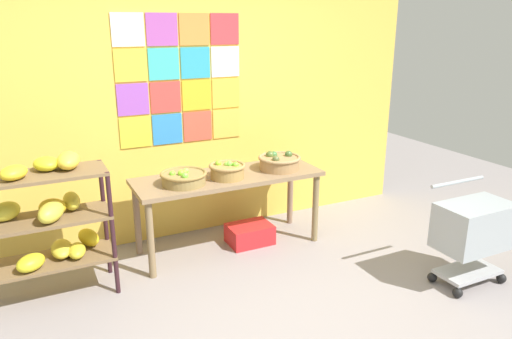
{
  "coord_description": "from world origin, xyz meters",
  "views": [
    {
      "loc": [
        -1.47,
        -2.48,
        2.07
      ],
      "look_at": [
        0.23,
        0.99,
        0.87
      ],
      "focal_mm": 33.6,
      "sensor_mm": 36.0,
      "label": 1
    }
  ],
  "objects": [
    {
      "name": "back_wall_with_art",
      "position": [
        -0.0,
        1.92,
        1.35
      ],
      "size": [
        4.89,
        0.07,
        2.7
      ],
      "color": "gold",
      "rests_on": "ground"
    },
    {
      "name": "banana_shelf_unit",
      "position": [
        -1.39,
        1.22,
        0.67
      ],
      "size": [
        0.93,
        0.51,
        1.13
      ],
      "color": "#30181E",
      "rests_on": "ground"
    },
    {
      "name": "ground",
      "position": [
        0.0,
        0.0,
        0.0
      ],
      "size": [
        9.79,
        9.79,
        0.0
      ],
      "primitive_type": "plane",
      "color": "gray"
    },
    {
      "name": "fruit_basket_back_right",
      "position": [
        0.11,
        1.31,
        0.8
      ],
      "size": [
        0.33,
        0.33,
        0.16
      ],
      "color": "#9F7C41",
      "rests_on": "display_table"
    },
    {
      "name": "shopping_cart",
      "position": [
        1.65,
        -0.08,
        0.48
      ],
      "size": [
        0.6,
        0.41,
        0.83
      ],
      "rotation": [
        0.0,
        0.0,
        -0.02
      ],
      "color": "black",
      "rests_on": "ground"
    },
    {
      "name": "fruit_basket_right",
      "position": [
        -0.3,
        1.32,
        0.78
      ],
      "size": [
        0.4,
        0.4,
        0.14
      ],
      "color": "olive",
      "rests_on": "display_table"
    },
    {
      "name": "produce_crate_under_table",
      "position": [
        0.36,
        1.38,
        0.09
      ],
      "size": [
        0.42,
        0.31,
        0.19
      ],
      "primitive_type": "cube",
      "color": "red",
      "rests_on": "ground"
    },
    {
      "name": "fruit_basket_left",
      "position": [
        0.66,
        1.35,
        0.8
      ],
      "size": [
        0.4,
        0.4,
        0.17
      ],
      "color": "#9F784B",
      "rests_on": "display_table"
    },
    {
      "name": "display_table",
      "position": [
        0.14,
        1.39,
        0.63
      ],
      "size": [
        1.73,
        0.61,
        0.72
      ],
      "color": "#856A4C",
      "rests_on": "ground"
    }
  ]
}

